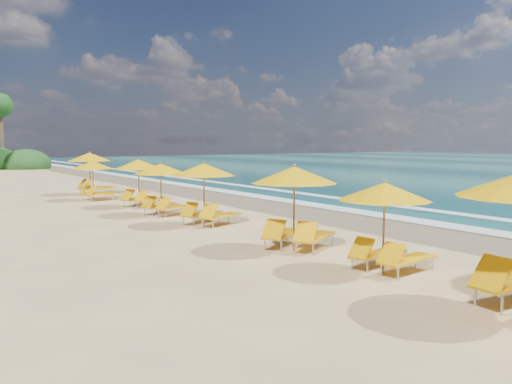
# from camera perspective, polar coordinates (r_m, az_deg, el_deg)

# --- Properties ---
(ground) EXTENTS (160.00, 160.00, 0.00)m
(ground) POSITION_cam_1_polar(r_m,az_deg,el_deg) (19.01, 0.00, -3.60)
(ground) COLOR #DBC281
(ground) RESTS_ON ground
(wet_sand) EXTENTS (4.00, 160.00, 0.01)m
(wet_sand) POSITION_cam_1_polar(r_m,az_deg,el_deg) (21.50, 8.83, -2.58)
(wet_sand) COLOR #887451
(wet_sand) RESTS_ON ground
(surf_foam) EXTENTS (4.00, 160.00, 0.01)m
(surf_foam) POSITION_cam_1_polar(r_m,az_deg,el_deg) (23.42, 13.66, -1.95)
(surf_foam) COLOR white
(surf_foam) RESTS_ON ground
(station_2) EXTENTS (2.47, 2.32, 2.15)m
(station_2) POSITION_cam_1_polar(r_m,az_deg,el_deg) (12.54, 14.13, -2.99)
(station_2) COLOR olive
(station_2) RESTS_ON ground
(station_3) EXTENTS (3.21, 3.21, 2.41)m
(station_3) POSITION_cam_1_polar(r_m,az_deg,el_deg) (14.63, 4.42, -1.06)
(station_3) COLOR olive
(station_3) RESTS_ON ground
(station_4) EXTENTS (2.96, 2.91, 2.30)m
(station_4) POSITION_cam_1_polar(r_m,az_deg,el_deg) (18.91, -5.30, 0.27)
(station_4) COLOR olive
(station_4) RESTS_ON ground
(station_5) EXTENTS (2.75, 2.68, 2.18)m
(station_5) POSITION_cam_1_polar(r_m,az_deg,el_deg) (21.65, -9.93, 0.70)
(station_5) COLOR olive
(station_5) RESTS_ON ground
(station_6) EXTENTS (2.90, 2.86, 2.25)m
(station_6) POSITION_cam_1_polar(r_m,az_deg,el_deg) (24.60, -12.29, 1.32)
(station_6) COLOR olive
(station_6) RESTS_ON ground
(station_7) EXTENTS (2.33, 2.17, 2.07)m
(station_7) POSITION_cam_1_polar(r_m,az_deg,el_deg) (27.97, -16.94, 1.51)
(station_7) COLOR olive
(station_7) RESTS_ON ground
(station_8) EXTENTS (2.62, 2.41, 2.43)m
(station_8) POSITION_cam_1_polar(r_m,az_deg,el_deg) (30.80, -17.22, 2.23)
(station_8) COLOR olive
(station_8) RESTS_ON ground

